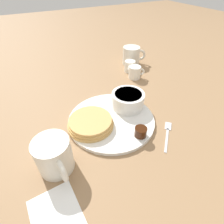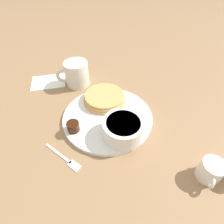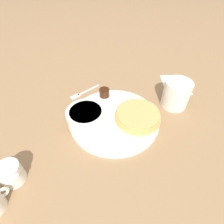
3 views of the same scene
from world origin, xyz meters
name	(u,v)px [view 3 (image 3 of 3)]	position (x,y,z in m)	size (l,w,h in m)	color
ground_plane	(114,120)	(0.00, 0.00, 0.00)	(4.00, 4.00, 0.00)	#93704C
plate	(114,119)	(0.00, 0.00, 0.01)	(0.29, 0.29, 0.01)	white
pancake_stack	(138,115)	(0.00, 0.07, 0.03)	(0.15, 0.15, 0.03)	tan
bowl	(86,117)	(0.03, -0.08, 0.04)	(0.12, 0.12, 0.05)	white
syrup_cup	(104,93)	(-0.11, -0.04, 0.03)	(0.04, 0.04, 0.03)	#38190A
butter_ramekin	(79,118)	(0.02, -0.11, 0.03)	(0.05, 0.05, 0.04)	white
coffee_mug	(176,93)	(-0.09, 0.21, 0.05)	(0.12, 0.09, 0.10)	silver
creamer_pitcher_near	(11,173)	(0.21, -0.23, 0.03)	(0.05, 0.07, 0.06)	white
fork	(82,93)	(-0.13, -0.13, 0.00)	(0.10, 0.10, 0.00)	silver
napkin	(175,84)	(-0.21, 0.24, 0.00)	(0.14, 0.11, 0.00)	white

